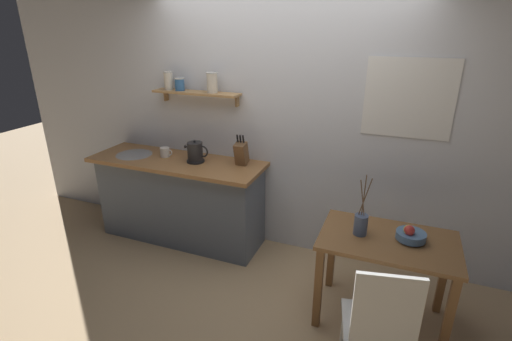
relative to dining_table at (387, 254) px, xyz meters
The scene contains 11 objects.
ground_plane 1.29m from the dining_table, behind, with size 14.00×14.00×0.00m, color tan.
back_wall 1.44m from the dining_table, 138.50° to the left, with size 6.80×0.11×2.70m.
kitchen_counter 2.18m from the dining_table, 167.20° to the left, with size 1.83×0.63×0.92m.
wall_shelf 2.31m from the dining_table, 161.51° to the left, with size 0.92×0.20×0.33m.
dining_table is the anchor object (origin of this frame).
dining_chair_near 0.67m from the dining_table, 88.48° to the right, with size 0.50×0.47×0.95m.
fruit_bowl 0.23m from the dining_table, 12.39° to the left, with size 0.21×0.21×0.13m.
twig_vase 0.30m from the dining_table, behind, with size 0.10×0.10×0.49m.
electric_kettle 2.01m from the dining_table, 165.69° to the left, with size 0.26×0.18×0.23m.
knife_block 1.61m from the dining_table, 158.22° to the left, with size 0.11×0.16×0.31m.
coffee_mug_by_sink 2.37m from the dining_table, 167.46° to the left, with size 0.14×0.10×0.10m.
Camera 1 is at (1.10, -2.76, 2.22)m, focal length 26.38 mm.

